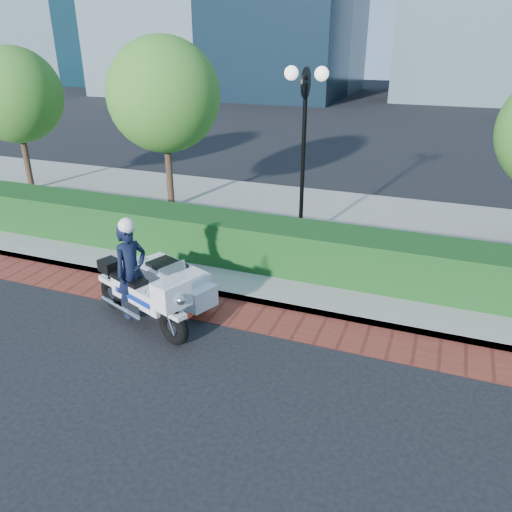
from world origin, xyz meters
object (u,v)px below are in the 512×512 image
(lamppost, at_px, (304,130))
(tree_b, at_px, (164,95))
(tree_a, at_px, (15,95))
(police_motorcycle, at_px, (153,283))

(lamppost, bearing_deg, tree_b, 163.89)
(tree_a, bearing_deg, police_motorcycle, -33.84)
(tree_a, relative_size, police_motorcycle, 1.87)
(tree_a, height_order, tree_b, tree_b)
(tree_b, distance_m, police_motorcycle, 6.88)
(lamppost, relative_size, police_motorcycle, 1.72)
(police_motorcycle, bearing_deg, tree_b, 138.12)
(tree_a, bearing_deg, tree_b, 0.00)
(lamppost, height_order, tree_b, tree_b)
(lamppost, distance_m, tree_b, 4.71)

